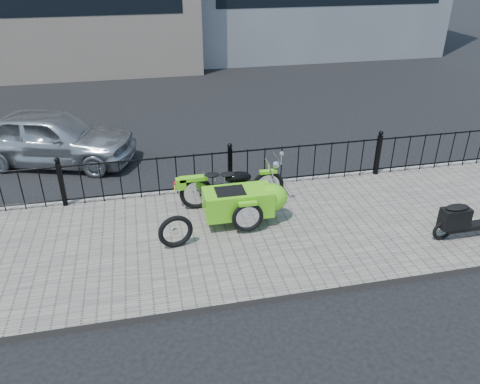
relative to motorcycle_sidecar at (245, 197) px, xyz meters
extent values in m
plane|color=black|center=(-0.04, 0.03, -0.59)|extent=(120.00, 120.00, 0.00)
cube|color=#665E56|center=(-0.04, -0.47, -0.53)|extent=(30.00, 3.80, 0.12)
cube|color=gray|center=(-0.04, 1.47, -0.53)|extent=(30.00, 0.10, 0.12)
cylinder|color=black|center=(-0.04, 1.33, 0.40)|extent=(14.00, 0.04, 0.04)
cylinder|color=black|center=(-0.04, 1.33, -0.35)|extent=(14.00, 0.04, 0.04)
cube|color=black|center=(-3.54, 1.33, 0.01)|extent=(0.09, 0.09, 0.96)
sphere|color=black|center=(-3.54, 1.33, 0.55)|extent=(0.11, 0.11, 0.11)
cube|color=black|center=(-0.04, 1.33, 0.01)|extent=(0.09, 0.09, 0.96)
sphere|color=black|center=(-0.04, 1.33, 0.55)|extent=(0.11, 0.11, 0.11)
cube|color=black|center=(3.46, 1.33, 0.01)|extent=(0.09, 0.09, 0.96)
sphere|color=black|center=(3.46, 1.33, 0.55)|extent=(0.11, 0.11, 0.11)
cube|color=black|center=(-6.04, 12.05, 2.41)|extent=(12.50, 0.06, 1.00)
torus|color=black|center=(0.62, 0.61, -0.13)|extent=(0.69, 0.09, 0.69)
torus|color=black|center=(-0.88, 0.61, -0.13)|extent=(0.69, 0.09, 0.69)
torus|color=black|center=(-0.08, -0.53, -0.13)|extent=(0.60, 0.08, 0.60)
cube|color=gray|center=(-0.13, 0.61, -0.11)|extent=(0.34, 0.22, 0.24)
cylinder|color=black|center=(-0.13, 0.61, -0.18)|extent=(1.40, 0.04, 0.04)
ellipsoid|color=black|center=(-0.01, 0.61, 0.13)|extent=(0.54, 0.29, 0.26)
cylinder|color=silver|center=(0.80, 0.61, 0.49)|extent=(0.03, 0.56, 0.03)
cylinder|color=silver|center=(0.68, 0.61, 0.18)|extent=(0.25, 0.04, 0.59)
sphere|color=silver|center=(0.78, 0.61, 0.35)|extent=(0.15, 0.15, 0.15)
cube|color=#6ADF1B|center=(0.62, 0.61, 0.20)|extent=(0.36, 0.12, 0.06)
cube|color=#6ADF1B|center=(-0.93, 0.61, 0.21)|extent=(0.55, 0.16, 0.08)
ellipsoid|color=black|center=(-0.23, 0.61, 0.23)|extent=(0.31, 0.22, 0.08)
ellipsoid|color=black|center=(-0.55, 0.61, 0.25)|extent=(0.31, 0.22, 0.08)
sphere|color=red|center=(-1.28, 0.61, 0.15)|extent=(0.07, 0.07, 0.07)
cube|color=gold|center=(-1.30, 0.71, -0.03)|extent=(0.02, 0.14, 0.10)
cube|color=#6ADF1B|center=(-0.18, -0.14, 0.00)|extent=(1.30, 0.62, 0.50)
ellipsoid|color=#6ADF1B|center=(0.47, -0.14, 0.02)|extent=(0.65, 0.60, 0.54)
cube|color=black|center=(-0.33, -0.14, 0.23)|extent=(0.55, 0.43, 0.06)
cube|color=#6ADF1B|center=(-0.08, -0.53, 0.16)|extent=(0.34, 0.11, 0.06)
torus|color=black|center=(3.35, -1.50, -0.28)|extent=(0.39, 0.07, 0.39)
cube|color=black|center=(3.88, -1.50, -0.26)|extent=(0.96, 0.21, 0.10)
cube|color=black|center=(3.54, -1.50, -0.04)|extent=(0.53, 0.25, 0.38)
ellipsoid|color=black|center=(3.54, -1.50, 0.18)|extent=(0.45, 0.22, 0.09)
torus|color=black|center=(-1.42, -0.69, -0.16)|extent=(0.64, 0.20, 0.64)
imported|color=#B5B9BD|center=(-4.04, 3.90, 0.10)|extent=(4.35, 2.79, 1.38)
camera|label=1|loc=(-1.81, -7.74, 4.34)|focal=35.00mm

